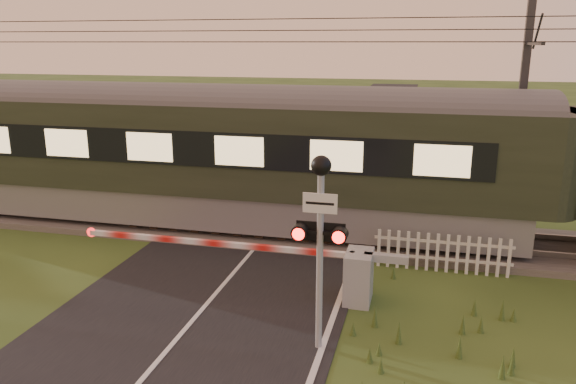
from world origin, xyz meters
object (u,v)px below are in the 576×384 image
(train, at_px, (570,172))
(picket_fence, at_px, (442,253))
(catenary_mast, at_px, (521,111))
(boom_gate, at_px, (341,272))
(crossing_signal, at_px, (320,219))

(train, xyz_separation_m, picket_fence, (-3.08, -1.89, -1.80))
(picket_fence, distance_m, catenary_mast, 5.54)
(picket_fence, xyz_separation_m, catenary_mast, (2.08, 4.12, 3.06))
(boom_gate, bearing_deg, picket_fence, 44.20)
(crossing_signal, bearing_deg, train, 48.94)
(train, bearing_deg, catenary_mast, 114.20)
(train, relative_size, catenary_mast, 6.30)
(train, bearing_deg, picket_fence, -148.43)
(crossing_signal, height_order, picket_fence, crossing_signal)
(boom_gate, bearing_deg, catenary_mast, 55.64)
(train, distance_m, boom_gate, 6.84)
(crossing_signal, xyz_separation_m, picket_fence, (2.27, 4.25, -2.01))
(train, height_order, catenary_mast, catenary_mast)
(train, distance_m, catenary_mast, 2.75)
(boom_gate, bearing_deg, train, 37.35)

